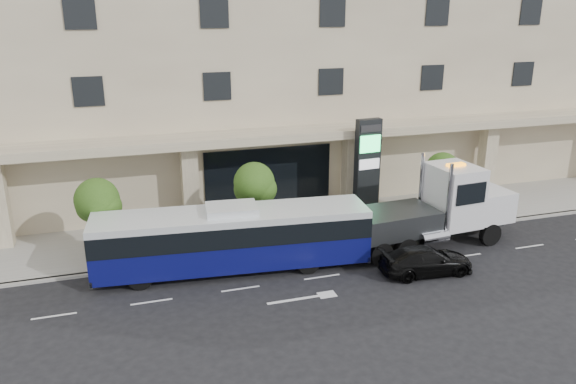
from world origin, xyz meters
The scene contains 11 objects.
ground centered at (0.00, 0.00, 0.00)m, with size 120.00×120.00×0.00m, color black.
sidewalk centered at (0.00, 5.00, 0.07)m, with size 120.00×6.00×0.15m, color gray.
curb centered at (0.00, 2.00, 0.07)m, with size 120.00×0.30×0.15m, color gray.
convention_center centered at (0.00, 15.42, 9.97)m, with size 60.00×17.60×20.00m.
tree_left centered at (-9.97, 3.59, 3.11)m, with size 2.27×2.20×4.22m.
tree_mid centered at (-1.97, 3.59, 3.26)m, with size 2.28×2.20×4.38m.
tree_right centered at (9.53, 3.59, 3.04)m, with size 2.10×2.00×4.04m.
city_bus centered at (-3.88, 0.58, 1.71)m, with size 13.43×4.07×3.35m.
tow_truck centered at (7.23, 0.33, 2.02)m, with size 10.80×3.31×4.90m.
black_sedan centered at (4.95, -2.61, 0.67)m, with size 1.86×4.59×1.33m, color black.
signage_pylon centered at (5.21, 4.90, 3.22)m, with size 1.55×0.69×6.05m.
Camera 1 is at (-8.83, -24.17, 12.31)m, focal length 35.00 mm.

